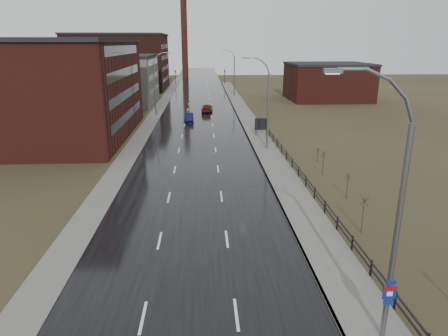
{
  "coord_description": "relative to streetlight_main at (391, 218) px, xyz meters",
  "views": [
    {
      "loc": [
        0.81,
        -12.65,
        12.92
      ],
      "look_at": [
        2.47,
        18.92,
        3.0
      ],
      "focal_mm": 32.0,
      "sensor_mm": 36.0,
      "label": 1
    }
  ],
  "objects": [
    {
      "name": "warehouse_near",
      "position": [
        -29.46,
        43.0,
        0.7
      ],
      "size": [
        22.44,
        28.56,
        13.5
      ],
      "color": "#471914",
      "rests_on": "ground"
    },
    {
      "name": "shrub_e",
      "position": [
        4.46,
        23.6,
        -4.68
      ],
      "size": [
        0.61,
        0.65,
        2.59
      ],
      "color": "#382D23",
      "rests_on": "ground"
    },
    {
      "name": "curb_right",
      "position": [
        -1.39,
        33.0,
        -5.97
      ],
      "size": [
        0.16,
        180.0,
        0.18
      ],
      "primitive_type": "cube",
      "color": "slate",
      "rests_on": "ground"
    },
    {
      "name": "streetlight_main",
      "position": [
        0.0,
        0.0,
        0.0
      ],
      "size": [
        3.91,
        0.29,
        12.11
      ],
      "color": "slate",
      "rests_on": "ground"
    },
    {
      "name": "road",
      "position": [
        -8.47,
        58.0,
        -6.03
      ],
      "size": [
        14.0,
        300.0,
        0.06
      ],
      "primitive_type": "cube",
      "color": "black",
      "rests_on": "ground"
    },
    {
      "name": "shrub_f",
      "position": [
        5.21,
        28.21,
        -5.19
      ],
      "size": [
        0.4,
        0.42,
        1.64
      ],
      "color": "#382D23",
      "rests_on": "ground"
    },
    {
      "name": "sidewalk_left",
      "position": [
        -16.67,
        58.0,
        -6.0
      ],
      "size": [
        2.4,
        260.0,
        0.12
      ],
      "primitive_type": "cube",
      "color": "#595651",
      "rests_on": "ground"
    },
    {
      "name": "streetlight_right_mid",
      "position": [
        0.03,
        34.0,
        -0.22
      ],
      "size": [
        3.36,
        0.28,
        11.35
      ],
      "color": "slate",
      "rests_on": "ground"
    },
    {
      "name": "warehouse_mid",
      "position": [
        -26.46,
        76.0,
        -0.8
      ],
      "size": [
        16.32,
        20.4,
        10.5
      ],
      "color": "slate",
      "rests_on": "ground"
    },
    {
      "name": "smokestack",
      "position": [
        -14.47,
        148.0,
        9.44
      ],
      "size": [
        2.7,
        2.7,
        30.7
      ],
      "color": "#331611",
      "rests_on": "ground"
    },
    {
      "name": "shrub_c",
      "position": [
        3.46,
        10.57,
        -4.55
      ],
      "size": [
        0.67,
        0.7,
        2.84
      ],
      "color": "#382D23",
      "rests_on": "ground"
    },
    {
      "name": "building_right",
      "position": [
        21.83,
        80.0,
        -1.8
      ],
      "size": [
        18.36,
        16.32,
        8.5
      ],
      "color": "#471914",
      "rests_on": "ground"
    },
    {
      "name": "streetlight_right_far",
      "position": [
        0.03,
        88.0,
        -0.22
      ],
      "size": [
        3.36,
        0.28,
        11.35
      ],
      "color": "slate",
      "rests_on": "ground"
    },
    {
      "name": "guardrail",
      "position": [
        1.83,
        16.32,
        -5.35
      ],
      "size": [
        0.1,
        53.05,
        1.1
      ],
      "color": "black",
      "rests_on": "ground"
    },
    {
      "name": "traffic_light_left",
      "position": [
        -16.47,
        118.0,
        -1.46
      ],
      "size": [
        0.58,
        2.73,
        5.3
      ],
      "color": "black",
      "rests_on": "ground"
    },
    {
      "name": "streetlight_left",
      "position": [
        -16.17,
        60.0,
        -0.22
      ],
      "size": [
        3.36,
        0.28,
        11.35
      ],
      "color": "slate",
      "rests_on": "ground"
    },
    {
      "name": "traffic_light_right",
      "position": [
        -0.47,
        118.0,
        -1.46
      ],
      "size": [
        0.58,
        2.73,
        5.3
      ],
      "color": "black",
      "rests_on": "ground"
    },
    {
      "name": "billboard",
      "position": [
        0.63,
        41.08,
        -4.26
      ],
      "size": [
        1.99,
        0.17,
        2.73
      ],
      "color": "black",
      "rests_on": "ground"
    },
    {
      "name": "car_near",
      "position": [
        -10.12,
        53.49,
        -5.33
      ],
      "size": [
        1.67,
        4.44,
        1.45
      ],
      "primitive_type": "imported",
      "rotation": [
        0.0,
        0.0,
        0.03
      ],
      "color": "#100D44",
      "rests_on": "ground"
    },
    {
      "name": "warehouse_far",
      "position": [
        -31.47,
        106.0,
        1.7
      ],
      "size": [
        26.52,
        24.48,
        15.5
      ],
      "color": "#331611",
      "rests_on": "ground"
    },
    {
      "name": "shrub_d",
      "position": [
        4.7,
        17.17,
        -4.83
      ],
      "size": [
        0.55,
        0.58,
        2.32
      ],
      "color": "#382D23",
      "rests_on": "ground"
    },
    {
      "name": "sidewalk_right",
      "position": [
        0.13,
        33.0,
        -5.97
      ],
      "size": [
        3.2,
        180.0,
        0.18
      ],
      "primitive_type": "cube",
      "color": "#595651",
      "rests_on": "ground"
    },
    {
      "name": "car_far",
      "position": [
        -6.89,
        62.87,
        -5.24
      ],
      "size": [
        2.41,
        4.99,
        1.64
      ],
      "primitive_type": "imported",
      "rotation": [
        0.0,
        0.0,
        3.04
      ],
      "color": "#4F190D",
      "rests_on": "ground"
    }
  ]
}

